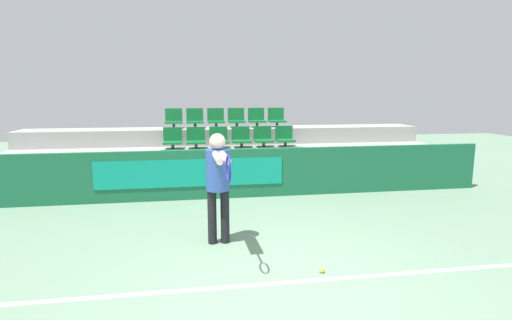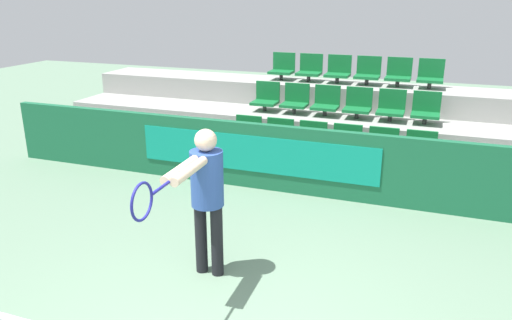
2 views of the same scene
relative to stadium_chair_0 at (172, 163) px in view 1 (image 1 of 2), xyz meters
name	(u,v)px [view 1 (image 1 of 2)]	position (x,y,z in m)	size (l,w,h in m)	color
ground_plane	(278,282)	(1.40, -4.58, -0.64)	(30.00, 30.00, 0.00)	slate
court_baseline	(279,283)	(1.40, -4.61, -0.64)	(6.19, 0.08, 0.01)	white
barrier_wall	(237,173)	(1.37, -0.70, -0.13)	(10.90, 0.14, 1.03)	#19603D
bleacher_tier_front	(235,182)	(1.40, -0.12, -0.43)	(10.50, 1.00, 0.42)	#9E9E99
bleacher_tier_middle	(231,165)	(1.40, 0.88, -0.23)	(10.50, 1.00, 0.84)	#9E9E99
bleacher_tier_back	(227,151)	(1.40, 1.87, -0.02)	(10.50, 1.00, 1.25)	#9E9E99
stadium_chair_0	(172,163)	(0.00, 0.00, 0.00)	(0.45, 0.40, 0.52)	#333333
stadium_chair_1	(197,163)	(0.56, 0.00, 0.00)	(0.45, 0.40, 0.52)	#333333
stadium_chair_2	(222,162)	(1.12, 0.00, 0.00)	(0.45, 0.40, 0.52)	#333333
stadium_chair_3	(247,161)	(1.68, 0.00, 0.00)	(0.45, 0.40, 0.52)	#333333
stadium_chair_4	(271,161)	(2.24, 0.00, 0.00)	(0.45, 0.40, 0.52)	#333333
stadium_chair_5	(295,160)	(2.80, 0.00, 0.00)	(0.45, 0.40, 0.52)	#333333
stadium_chair_6	(173,139)	(0.00, 1.00, 0.42)	(0.45, 0.40, 0.52)	#333333
stadium_chair_7	(196,139)	(0.56, 1.00, 0.42)	(0.45, 0.40, 0.52)	#333333
stadium_chair_8	(219,139)	(1.12, 1.00, 0.42)	(0.45, 0.40, 0.52)	#333333
stadium_chair_9	(241,138)	(1.68, 1.00, 0.42)	(0.45, 0.40, 0.52)	#333333
stadium_chair_10	(263,138)	(2.24, 1.00, 0.42)	(0.45, 0.40, 0.52)	#333333
stadium_chair_11	(285,137)	(2.80, 1.00, 0.42)	(0.45, 0.40, 0.52)	#333333
stadium_chair_12	(174,120)	(0.00, 1.99, 0.84)	(0.45, 0.40, 0.52)	#333333
stadium_chair_13	(195,119)	(0.56, 1.99, 0.84)	(0.45, 0.40, 0.52)	#333333
stadium_chair_14	(216,119)	(1.12, 1.99, 0.84)	(0.45, 0.40, 0.52)	#333333
stadium_chair_15	(236,119)	(1.68, 1.99, 0.84)	(0.45, 0.40, 0.52)	#333333
stadium_chair_16	(257,119)	(2.24, 1.99, 0.84)	(0.45, 0.40, 0.52)	#333333
stadium_chair_17	(277,118)	(2.80, 1.99, 0.84)	(0.45, 0.40, 0.52)	#333333
tennis_player	(218,177)	(0.81, -3.29, 0.37)	(0.34, 1.58, 1.62)	black
tennis_ball	(322,270)	(1.98, -4.43, -0.61)	(0.07, 0.07, 0.07)	#CCDB33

